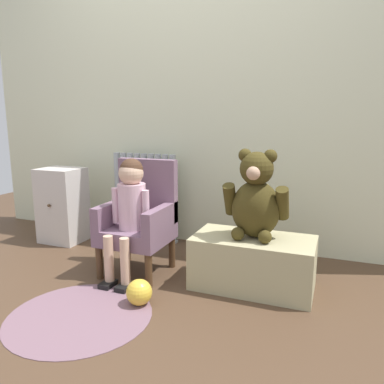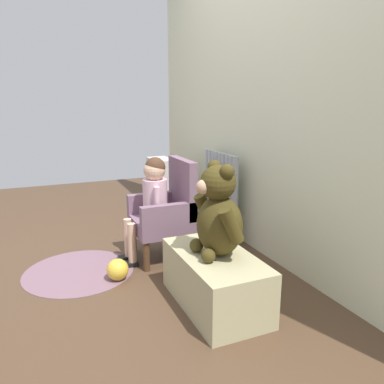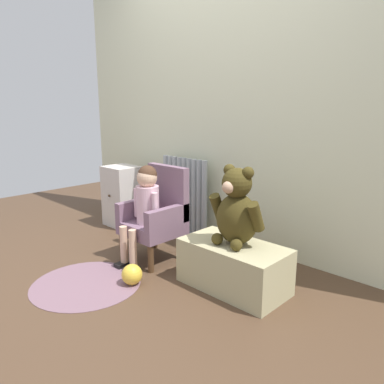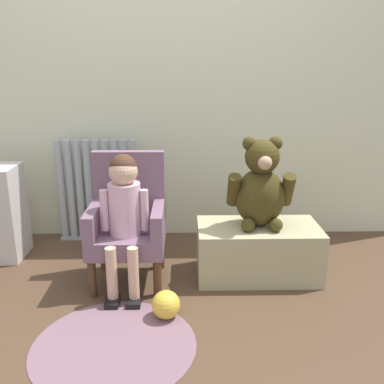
{
  "view_description": "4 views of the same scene",
  "coord_description": "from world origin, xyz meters",
  "px_view_note": "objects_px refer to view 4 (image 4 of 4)",
  "views": [
    {
      "loc": [
        1.04,
        -1.5,
        0.98
      ],
      "look_at": [
        0.25,
        0.51,
        0.55
      ],
      "focal_mm": 35.0,
      "sensor_mm": 36.0,
      "label": 1
    },
    {
      "loc": [
        2.3,
        -0.32,
        1.11
      ],
      "look_at": [
        0.24,
        0.57,
        0.56
      ],
      "focal_mm": 35.0,
      "sensor_mm": 36.0,
      "label": 2
    },
    {
      "loc": [
        1.99,
        -1.26,
        1.17
      ],
      "look_at": [
        0.28,
        0.5,
        0.6
      ],
      "focal_mm": 35.0,
      "sensor_mm": 36.0,
      "label": 3
    },
    {
      "loc": [
        0.19,
        -1.71,
        1.18
      ],
      "look_at": [
        0.24,
        0.53,
        0.51
      ],
      "focal_mm": 40.0,
      "sensor_mm": 36.0,
      "label": 4
    }
  ],
  "objects_px": {
    "child_armchair": "(128,221)",
    "toy_ball": "(166,305)",
    "radiator": "(98,191)",
    "low_bench": "(258,251)",
    "floor_rug": "(114,345)",
    "large_teddy_bear": "(261,188)",
    "child_figure": "(124,204)"
  },
  "relations": [
    {
      "from": "child_armchair",
      "to": "low_bench",
      "type": "distance_m",
      "value": 0.76
    },
    {
      "from": "low_bench",
      "to": "floor_rug",
      "type": "xyz_separation_m",
      "value": [
        -0.73,
        -0.65,
        -0.15
      ]
    },
    {
      "from": "radiator",
      "to": "toy_ball",
      "type": "bearing_deg",
      "value": -63.3
    },
    {
      "from": "child_armchair",
      "to": "large_teddy_bear",
      "type": "bearing_deg",
      "value": 2.19
    },
    {
      "from": "large_teddy_bear",
      "to": "floor_rug",
      "type": "distance_m",
      "value": 1.12
    },
    {
      "from": "low_bench",
      "to": "large_teddy_bear",
      "type": "xyz_separation_m",
      "value": [
        0.0,
        0.01,
        0.37
      ]
    },
    {
      "from": "child_figure",
      "to": "low_bench",
      "type": "xyz_separation_m",
      "value": [
        0.74,
        0.13,
        -0.33
      ]
    },
    {
      "from": "child_figure",
      "to": "toy_ball",
      "type": "xyz_separation_m",
      "value": [
        0.22,
        -0.31,
        -0.41
      ]
    },
    {
      "from": "low_bench",
      "to": "floor_rug",
      "type": "distance_m",
      "value": 0.99
    },
    {
      "from": "floor_rug",
      "to": "child_figure",
      "type": "bearing_deg",
      "value": 90.44
    },
    {
      "from": "child_figure",
      "to": "floor_rug",
      "type": "height_order",
      "value": "child_figure"
    },
    {
      "from": "child_armchair",
      "to": "floor_rug",
      "type": "bearing_deg",
      "value": -89.64
    },
    {
      "from": "child_figure",
      "to": "low_bench",
      "type": "bearing_deg",
      "value": 9.82
    },
    {
      "from": "low_bench",
      "to": "floor_rug",
      "type": "height_order",
      "value": "low_bench"
    },
    {
      "from": "low_bench",
      "to": "toy_ball",
      "type": "bearing_deg",
      "value": -139.83
    },
    {
      "from": "floor_rug",
      "to": "radiator",
      "type": "bearing_deg",
      "value": 102.93
    },
    {
      "from": "child_armchair",
      "to": "toy_ball",
      "type": "height_order",
      "value": "child_armchair"
    },
    {
      "from": "child_armchair",
      "to": "child_figure",
      "type": "relative_size",
      "value": 0.97
    },
    {
      "from": "radiator",
      "to": "low_bench",
      "type": "distance_m",
      "value": 1.16
    },
    {
      "from": "floor_rug",
      "to": "low_bench",
      "type": "bearing_deg",
      "value": 41.55
    },
    {
      "from": "radiator",
      "to": "child_figure",
      "type": "bearing_deg",
      "value": -68.19
    },
    {
      "from": "child_figure",
      "to": "toy_ball",
      "type": "bearing_deg",
      "value": -53.83
    },
    {
      "from": "toy_ball",
      "to": "floor_rug",
      "type": "bearing_deg",
      "value": -135.43
    },
    {
      "from": "low_bench",
      "to": "large_teddy_bear",
      "type": "relative_size",
      "value": 1.36
    },
    {
      "from": "radiator",
      "to": "toy_ball",
      "type": "height_order",
      "value": "radiator"
    },
    {
      "from": "low_bench",
      "to": "toy_ball",
      "type": "distance_m",
      "value": 0.68
    },
    {
      "from": "large_teddy_bear",
      "to": "floor_rug",
      "type": "bearing_deg",
      "value": -137.9
    },
    {
      "from": "radiator",
      "to": "low_bench",
      "type": "bearing_deg",
      "value": -28.67
    },
    {
      "from": "radiator",
      "to": "low_bench",
      "type": "xyz_separation_m",
      "value": [
        1.01,
        -0.55,
        -0.2
      ]
    },
    {
      "from": "low_bench",
      "to": "toy_ball",
      "type": "height_order",
      "value": "low_bench"
    },
    {
      "from": "radiator",
      "to": "floor_rug",
      "type": "distance_m",
      "value": 1.28
    },
    {
      "from": "child_figure",
      "to": "large_teddy_bear",
      "type": "distance_m",
      "value": 0.75
    }
  ]
}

